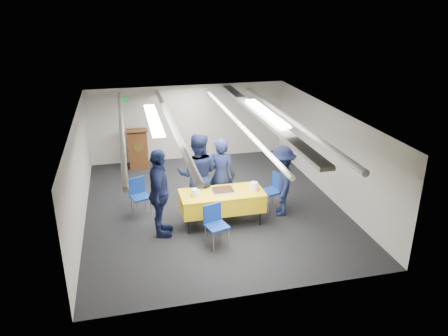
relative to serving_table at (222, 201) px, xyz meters
The scene contains 14 objects.
ground 1.06m from the serving_table, 92.20° to the left, with size 7.00×7.00×0.00m, color black.
room_shell 1.82m from the serving_table, 87.45° to the left, with size 6.00×7.00×2.30m.
serving_table is the anchor object (origin of this frame).
sheet_cake 0.25m from the serving_table, 17.91° to the right, with size 0.46×0.36×0.08m.
plate_stack_left 0.67m from the serving_table, behind, with size 0.21×0.21×0.16m.
plate_stack_right 0.78m from the serving_table, ahead, with size 0.20×0.20×0.18m.
podium 4.28m from the serving_table, 112.48° to the left, with size 0.62×0.53×1.25m.
chair_near 0.88m from the serving_table, 112.88° to the right, with size 0.52×0.52×0.87m.
chair_right 1.48m from the serving_table, 18.95° to the left, with size 0.53×0.53×0.87m.
chair_left 2.01m from the serving_table, 152.03° to the left, with size 0.53×0.53×0.87m.
sailor_a 0.72m from the serving_table, 78.62° to the left, with size 0.66×0.43×1.81m, color black.
sailor_b 0.85m from the serving_table, 125.63° to the left, with size 0.96×0.75×1.97m, color black.
sailor_c 1.45m from the serving_table, behind, with size 1.13×0.47×1.94m, color black.
sailor_d 1.47m from the serving_table, ahead, with size 1.08×0.62×1.67m, color black.
Camera 1 is at (-1.94, -9.40, 4.83)m, focal length 35.00 mm.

